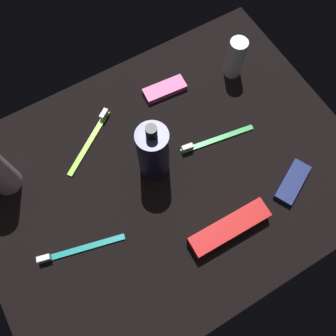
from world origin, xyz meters
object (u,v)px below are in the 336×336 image
Objects in this scene: toothbrush_lime at (91,138)px; snack_bar_pink at (165,89)px; toothpaste_box_red at (229,228)px; snack_bar_navy at (292,182)px; lotion_bottle at (153,152)px; deodorant_stick at (235,58)px; toothbrush_green at (213,140)px; toothbrush_teal at (76,250)px.

snack_bar_pink is (21.21, 2.78, 0.14)cm from toothbrush_lime.
toothpaste_box_red is 1.69× the size of snack_bar_navy.
lotion_bottle is at bearing 108.05° from toothpaste_box_red.
deodorant_stick is (29.42, 12.50, -2.45)cm from lotion_bottle.
snack_bar_navy and snack_bar_pink have the same top height.
toothbrush_green is 1.02× the size of toothpaste_box_red.
toothbrush_lime is at bearing 148.43° from toothbrush_green.
lotion_bottle reaches higher than toothbrush_lime.
toothbrush_teal is 25.55cm from toothbrush_lime.
lotion_bottle is 1.74× the size of snack_bar_pink.
toothbrush_green is at bearing -76.49° from snack_bar_pink.
lotion_bottle is 25.43cm from toothbrush_teal.
toothbrush_lime reaches higher than snack_bar_navy.
deodorant_stick reaches higher than toothpaste_box_red.
deodorant_stick is at bearing 55.74° from toothpaste_box_red.
lotion_bottle is at bearing 114.96° from snack_bar_navy.
lotion_bottle is 16.46cm from toothbrush_green.
deodorant_stick reaches higher than toothbrush_teal.
lotion_bottle is at bearing -156.98° from deodorant_stick.
deodorant_stick reaches higher than snack_bar_pink.
deodorant_stick is 1.03× the size of snack_bar_navy.
deodorant_stick is 1.03× the size of snack_bar_pink.
snack_bar_navy is (17.87, 1.46, -0.85)cm from toothpaste_box_red.
lotion_bottle is 31.35cm from snack_bar_navy.
toothbrush_teal is 31.63cm from toothpaste_box_red.
toothbrush_teal is 1.15× the size of toothbrush_lime.
toothpaste_box_red is at bearing -114.26° from toothbrush_green.
toothpaste_box_red reaches higher than snack_bar_pink.
toothbrush_teal is at bearing -169.79° from toothbrush_green.
snack_bar_pink is (35.04, 24.27, 0.14)cm from toothbrush_teal.
snack_bar_navy is 1.00× the size of snack_bar_pink.
snack_bar_navy is at bearing -61.94° from toothbrush_green.
snack_bar_navy is 36.97cm from snack_bar_pink.
toothpaste_box_red is at bearing -125.32° from deodorant_stick.
toothbrush_teal is at bearing -140.53° from snack_bar_pink.
toothpaste_box_red reaches higher than snack_bar_navy.
toothpaste_box_red is at bearing 157.66° from snack_bar_navy.
toothbrush_teal is at bearing -122.76° from toothbrush_lime.
deodorant_stick is 0.61× the size of toothpaste_box_red.
toothbrush_teal is 38.34cm from toothbrush_green.
snack_bar_navy is (33.23, -32.18, 0.14)cm from toothbrush_lime.
deodorant_stick is at bearing 23.02° from lotion_bottle.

